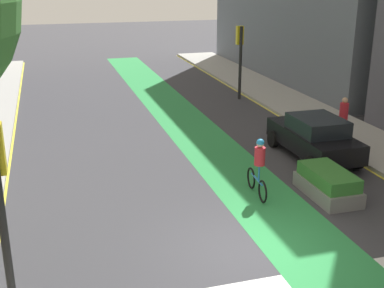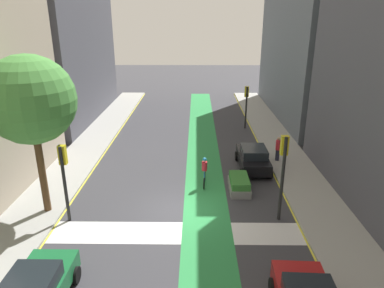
{
  "view_description": "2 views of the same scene",
  "coord_description": "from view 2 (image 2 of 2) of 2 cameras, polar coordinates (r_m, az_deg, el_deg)",
  "views": [
    {
      "loc": [
        -4.41,
        -9.91,
        6.47
      ],
      "look_at": [
        -0.05,
        5.0,
        1.15
      ],
      "focal_mm": 47.08,
      "sensor_mm": 36.0,
      "label": 1
    },
    {
      "loc": [
        0.91,
        -16.05,
        9.6
      ],
      "look_at": [
        0.63,
        7.1,
        1.18
      ],
      "focal_mm": 32.58,
      "sensor_mm": 36.0,
      "label": 2
    }
  ],
  "objects": [
    {
      "name": "curb_stripe_right",
      "position": [
        19.38,
        16.1,
        -10.56
      ],
      "size": [
        0.16,
        60.0,
        0.01
      ],
      "primitive_type": "cube",
      "color": "yellow",
      "rests_on": "ground_plane"
    },
    {
      "name": "sidewalk_right",
      "position": [
        19.8,
        20.38,
        -10.16
      ],
      "size": [
        3.0,
        60.0,
        0.15
      ],
      "primitive_type": "cube",
      "color": "#9E9E99",
      "rests_on": "ground_plane"
    },
    {
      "name": "traffic_signal_near_right",
      "position": [
        17.27,
        14.72,
        -2.92
      ],
      "size": [
        0.35,
        0.52,
        4.38
      ],
      "color": "black",
      "rests_on": "ground_plane"
    },
    {
      "name": "ground_plane",
      "position": [
        18.73,
        -2.22,
        -10.87
      ],
      "size": [
        120.0,
        120.0,
        0.0
      ],
      "primitive_type": "plane",
      "color": "#38383D"
    },
    {
      "name": "car_black_right_far",
      "position": [
        23.6,
        9.96,
        -2.22
      ],
      "size": [
        2.02,
        4.2,
        1.57
      ],
      "color": "black",
      "rests_on": "ground_plane"
    },
    {
      "name": "street_tree_near",
      "position": [
        17.99,
        -24.93,
        6.49
      ],
      "size": [
        4.22,
        4.22,
        7.96
      ],
      "color": "brown",
      "rests_on": "sidewalk_left"
    },
    {
      "name": "median_planter",
      "position": [
        20.75,
        7.74,
        -6.53
      ],
      "size": [
        1.16,
        2.26,
        0.85
      ],
      "color": "slate",
      "rests_on": "ground_plane"
    },
    {
      "name": "cyclist_in_lane",
      "position": [
        20.89,
        2.05,
        -4.43
      ],
      "size": [
        0.32,
        1.73,
        1.86
      ],
      "color": "black",
      "rests_on": "ground_plane"
    },
    {
      "name": "traffic_signal_near_left",
      "position": [
        17.83,
        -20.26,
        -3.84
      ],
      "size": [
        0.35,
        0.52,
        3.94
      ],
      "color": "black",
      "rests_on": "ground_plane"
    },
    {
      "name": "sidewalk_left",
      "position": [
        20.48,
        -24.01,
        -9.64
      ],
      "size": [
        3.0,
        60.0,
        0.15
      ],
      "primitive_type": "cube",
      "color": "#9E9E99",
      "rests_on": "ground_plane"
    },
    {
      "name": "pedestrian_sidewalk_right_a",
      "position": [
        24.94,
        13.89,
        -0.72
      ],
      "size": [
        0.34,
        0.34,
        1.72
      ],
      "color": "#262638",
      "rests_on": "sidewalk_right"
    },
    {
      "name": "crosswalk_band",
      "position": [
        17.04,
        -2.56,
        -14.31
      ],
      "size": [
        12.0,
        1.8,
        0.01
      ],
      "primitive_type": "cube",
      "color": "silver",
      "rests_on": "ground_plane"
    },
    {
      "name": "bike_lane_paint",
      "position": [
        18.71,
        2.32,
        -10.88
      ],
      "size": [
        2.4,
        60.0,
        0.01
      ],
      "primitive_type": "cube",
      "color": "#2D8C47",
      "rests_on": "ground_plane"
    },
    {
      "name": "traffic_signal_far_right",
      "position": [
        32.0,
        8.9,
        7.29
      ],
      "size": [
        0.35,
        0.52,
        3.82
      ],
      "color": "black",
      "rests_on": "ground_plane"
    },
    {
      "name": "curb_stripe_left",
      "position": [
        19.94,
        -20.0,
        -10.11
      ],
      "size": [
        0.16,
        60.0,
        0.01
      ],
      "primitive_type": "cube",
      "color": "yellow",
      "rests_on": "ground_plane"
    }
  ]
}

